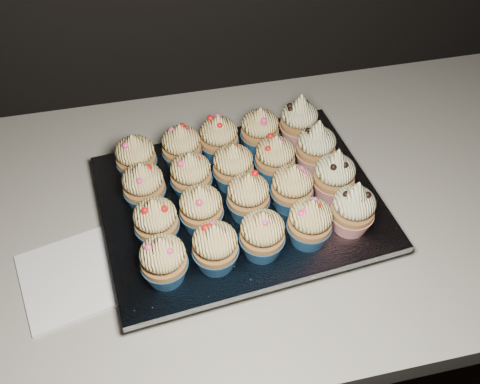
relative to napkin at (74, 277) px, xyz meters
The scene contains 25 objects.
cabinet 0.62m from the napkin, 12.89° to the left, with size 2.40×0.60×0.86m, color black.
worktop 0.41m from the napkin, 12.89° to the left, with size 2.44×0.64×0.04m, color beige.
napkin is the anchor object (origin of this frame).
baking_tray 0.27m from the napkin, 14.31° to the left, with size 0.38×0.29×0.02m, color black.
foil_lining 0.27m from the napkin, 14.31° to the left, with size 0.41×0.32×0.01m, color silver.
cupcake_0 0.16m from the napkin, 20.87° to the right, with size 0.06×0.06×0.08m.
cupcake_1 0.22m from the napkin, 12.12° to the right, with size 0.06×0.06×0.08m.
cupcake_2 0.28m from the napkin, ahead, with size 0.06×0.06×0.08m.
cupcake_3 0.34m from the napkin, ahead, with size 0.06×0.06×0.08m.
cupcake_4 0.41m from the napkin, ahead, with size 0.06×0.06×0.10m.
cupcake_5 0.15m from the napkin, ahead, with size 0.06×0.06×0.08m.
cupcake_6 0.21m from the napkin, ahead, with size 0.06×0.06×0.08m.
cupcake_7 0.27m from the napkin, ahead, with size 0.06×0.06×0.08m.
cupcake_8 0.34m from the napkin, ahead, with size 0.06×0.06×0.08m.
cupcake_9 0.41m from the napkin, ahead, with size 0.06×0.06×0.10m.
cupcake_10 0.16m from the napkin, 36.98° to the left, with size 0.06×0.06×0.08m.
cupcake_11 0.22m from the napkin, 26.66° to the left, with size 0.06×0.06×0.08m.
cupcake_12 0.28m from the napkin, 21.29° to the left, with size 0.06×0.06×0.08m.
cupcake_13 0.34m from the napkin, 17.83° to the left, with size 0.06×0.06×0.08m.
cupcake_14 0.41m from the napkin, 16.04° to the left, with size 0.06×0.06×0.10m.
cupcake_15 0.20m from the napkin, 53.55° to the left, with size 0.06×0.06×0.08m.
cupcake_16 0.25m from the napkin, 40.82° to the left, with size 0.06×0.06×0.08m.
cupcake_17 0.31m from the napkin, 34.23° to the left, with size 0.06×0.06×0.08m.
cupcake_18 0.36m from the napkin, 28.60° to the left, with size 0.06×0.06×0.08m.
cupcake_19 0.43m from the napkin, 25.03° to the left, with size 0.06×0.06×0.10m.
Camera 1 is at (-0.26, 1.14, 1.55)m, focal length 40.00 mm.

